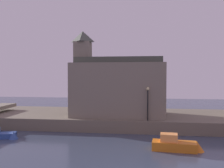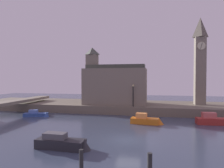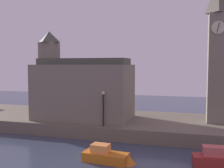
{
  "view_description": "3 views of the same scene",
  "coord_description": "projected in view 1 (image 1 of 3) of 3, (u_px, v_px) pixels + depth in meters",
  "views": [
    {
      "loc": [
        -1.25,
        -15.14,
        6.86
      ],
      "look_at": [
        -5.18,
        14.35,
        5.83
      ],
      "focal_mm": 40.39,
      "sensor_mm": 36.0,
      "label": 1
    },
    {
      "loc": [
        2.62,
        -20.94,
        6.45
      ],
      "look_at": [
        -4.73,
        14.31,
        5.55
      ],
      "focal_mm": 32.19,
      "sensor_mm": 36.0,
      "label": 2
    },
    {
      "loc": [
        8.16,
        -13.23,
        8.37
      ],
      "look_at": [
        -0.85,
        17.9,
        6.08
      ],
      "focal_mm": 42.44,
      "sensor_mm": 36.0,
      "label": 3
    }
  ],
  "objects": [
    {
      "name": "parliament_hall",
      "position": [
        116.0,
        86.0,
        33.95
      ],
      "size": [
        12.14,
        6.88,
        11.38
      ],
      "color": "slate",
      "rests_on": "far_embankment"
    },
    {
      "name": "streetlamp",
      "position": [
        148.0,
        100.0,
        29.72
      ],
      "size": [
        0.36,
        0.36,
        3.95
      ],
      "color": "black",
      "rests_on": "far_embankment"
    },
    {
      "name": "far_embankment",
      "position": [
        154.0,
        119.0,
        34.86
      ],
      "size": [
        70.0,
        12.0,
        1.5
      ],
      "primitive_type": "cube",
      "color": "#6B6051",
      "rests_on": "ground"
    },
    {
      "name": "boat_patrol_orange",
      "position": [
        179.0,
        145.0,
        22.94
      ],
      "size": [
        4.8,
        1.94,
        1.57
      ],
      "color": "orange",
      "rests_on": "ground"
    },
    {
      "name": "boat_tour_blue",
      "position": [
        1.0,
        135.0,
        27.34
      ],
      "size": [
        4.84,
        2.49,
        1.3
      ],
      "color": "#2D4C93",
      "rests_on": "ground"
    }
  ]
}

